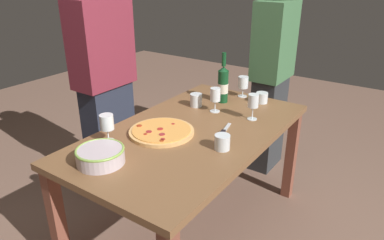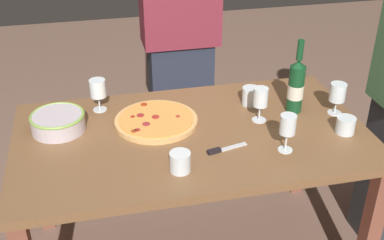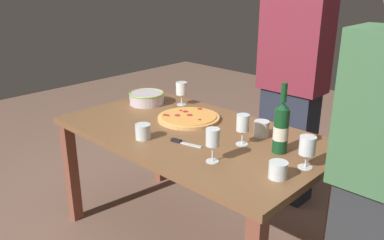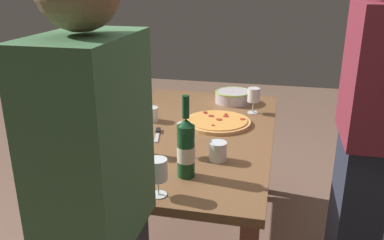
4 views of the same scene
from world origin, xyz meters
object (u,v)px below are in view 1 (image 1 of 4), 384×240
Objects in this scene: wine_glass_far_right at (107,124)px; person_host at (105,82)px; dining_table at (192,143)px; person_guest_left at (272,75)px; pizza_knife at (224,131)px; cup_ceramic at (222,142)px; cup_spare at (196,100)px; pizza at (162,131)px; wine_glass_by_bottle at (215,95)px; wine_bottle at (223,84)px; wine_glass_near_pizza at (253,102)px; wine_glass_far_left at (243,83)px; serving_bowl at (100,155)px; cup_amber at (262,98)px.

person_host is (0.52, 0.58, 0.00)m from wine_glass_far_right.
dining_table is 1.11m from person_guest_left.
pizza_knife is 0.11× the size of person_guest_left.
cup_ceramic is 0.66m from cup_spare.
person_guest_left reaches higher than cup_spare.
wine_glass_by_bottle reaches higher than pizza.
wine_bottle is at bearing -11.69° from person_guest_left.
person_host reaches higher than pizza.
pizza is 0.50m from wine_glass_by_bottle.
wine_glass_near_pizza is at bearing -12.03° from pizza_knife.
wine_glass_far_left reaches higher than cup_ceramic.
wine_glass_far_left is at bearing -6.37° from pizza.
pizza_knife is (0.20, 0.10, -0.04)m from cup_ceramic.
cup_amber is (1.27, -0.31, -0.01)m from serving_bowl.
cup_spare is (-0.19, 0.11, -0.09)m from wine_bottle.
wine_glass_by_bottle is 0.10× the size of person_host.
cup_ceramic is (0.29, -0.58, -0.07)m from wine_glass_far_right.
wine_glass_by_bottle is (-0.02, 0.27, -0.00)m from wine_glass_near_pizza.
wine_bottle is (0.53, 0.09, 0.23)m from dining_table.
wine_bottle is 2.32× the size of wine_glass_far_left.
wine_glass_near_pizza is at bearing 5.62° from cup_ceramic.
cup_spare is at bearing 56.05° from pizza_knife.
serving_bowl is 1.57× the size of wine_glass_far_left.
wine_glass_far_left is at bearing 35.42° from wine_glass_near_pizza.
wine_glass_near_pizza is 0.10× the size of person_host.
wine_glass_far_left is at bearing -8.45° from person_guest_left.
serving_bowl is at bearing 165.21° from dining_table.
person_host is at bearing 103.75° from wine_glass_by_bottle.
wine_glass_far_right is 0.10× the size of person_guest_left.
cup_amber is at bearing 9.02° from cup_ceramic.
serving_bowl is at bearing 154.23° from pizza_knife.
pizza is 1.58× the size of serving_bowl.
pizza_knife is (-0.27, 0.06, -0.12)m from wine_glass_near_pizza.
pizza reaches higher than pizza_knife.
person_host is 1.34m from person_guest_left.
wine_glass_near_pizza is 1.98× the size of cup_amber.
wine_glass_near_pizza is (0.95, -0.39, 0.08)m from serving_bowl.
person_host reaches higher than cup_ceramic.
wine_glass_by_bottle is 0.55m from cup_ceramic.
person_host is (-0.22, 0.68, 0.07)m from cup_spare.
cup_amber is at bearing 36.04° from person_host.
person_host is at bearing 81.88° from dining_table.
person_guest_left reaches higher than dining_table.
cup_amber is (0.34, -0.19, -0.08)m from wine_glass_by_bottle.
wine_glass_near_pizza is (0.50, -0.35, 0.11)m from pizza.
wine_glass_far_right is 0.69m from pizza_knife.
person_guest_left is (0.37, -0.07, -0.01)m from wine_glass_far_left.
dining_table is 0.48m from wine_glass_near_pizza.
cup_ceramic reaches higher than cup_amber.
wine_glass_by_bottle is (0.33, 0.04, 0.21)m from dining_table.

